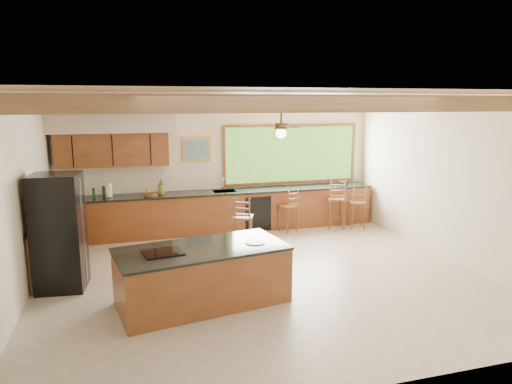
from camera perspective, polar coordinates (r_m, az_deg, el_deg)
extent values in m
plane|color=#BBA99B|center=(7.81, 0.66, -10.48)|extent=(7.20, 7.20, 0.00)
cube|color=beige|center=(10.51, -4.41, 3.57)|extent=(7.20, 0.04, 3.00)
cube|color=beige|center=(4.47, 12.80, -7.10)|extent=(7.20, 0.04, 3.00)
cube|color=beige|center=(7.25, -27.72, -1.11)|extent=(0.04, 6.50, 3.00)
cube|color=beige|center=(9.09, 23.00, 1.52)|extent=(0.04, 6.50, 3.00)
cube|color=#95764A|center=(7.26, 0.71, 12.10)|extent=(7.20, 6.50, 0.04)
cube|color=#A27F51|center=(5.75, 5.37, 10.92)|extent=(7.10, 0.15, 0.22)
cube|color=#A27F51|center=(7.74, -0.37, 11.01)|extent=(7.10, 0.15, 0.22)
cube|color=#A27F51|center=(9.49, -3.35, 11.01)|extent=(7.10, 0.15, 0.22)
cube|color=brown|center=(10.07, -17.48, 5.05)|extent=(2.30, 0.35, 0.70)
cube|color=beige|center=(9.96, -17.70, 8.44)|extent=(2.60, 0.50, 0.48)
cylinder|color=#FFEABF|center=(10.01, -21.65, 6.88)|extent=(0.10, 0.10, 0.01)
cylinder|color=#FFEABF|center=(9.97, -13.57, 7.33)|extent=(0.10, 0.10, 0.01)
cube|color=#7EC345|center=(10.92, 4.41, 4.75)|extent=(3.20, 0.04, 1.30)
cube|color=#BE8B3A|center=(10.34, -7.40, 5.34)|extent=(0.64, 0.03, 0.54)
cube|color=#3D6E59|center=(10.32, -7.38, 5.33)|extent=(0.54, 0.01, 0.44)
cube|color=brown|center=(10.37, -3.94, -2.48)|extent=(7.00, 0.65, 0.88)
cube|color=black|center=(10.28, -3.98, 0.01)|extent=(7.04, 0.69, 0.04)
cube|color=brown|center=(8.74, -23.16, -5.99)|extent=(0.65, 2.35, 0.88)
cube|color=black|center=(8.62, -23.40, -3.06)|extent=(0.69, 2.39, 0.04)
cube|color=black|center=(10.23, 0.29, -2.76)|extent=(0.60, 0.02, 0.78)
cube|color=silver|center=(10.27, -3.98, 0.04)|extent=(0.50, 0.38, 0.03)
cylinder|color=silver|center=(10.44, -4.22, 1.13)|extent=(0.03, 0.03, 0.30)
cylinder|color=silver|center=(10.32, -4.11, 1.75)|extent=(0.03, 0.20, 0.03)
cylinder|color=white|center=(10.04, -17.89, 0.20)|extent=(0.12, 0.12, 0.30)
cylinder|color=#193F19|center=(10.10, -19.63, -0.10)|extent=(0.06, 0.06, 0.21)
cylinder|color=#193F19|center=(10.16, -18.49, 0.07)|extent=(0.06, 0.06, 0.22)
cube|color=black|center=(11.19, 10.80, 1.08)|extent=(0.22, 0.18, 0.09)
cube|color=brown|center=(6.75, -6.69, -10.45)|extent=(2.52, 1.49, 0.80)
cube|color=black|center=(6.61, -6.78, -7.07)|extent=(2.57, 1.53, 0.04)
cube|color=black|center=(6.45, -11.56, -7.44)|extent=(0.59, 0.50, 0.02)
cylinder|color=white|center=(6.78, -0.11, -6.29)|extent=(0.29, 0.29, 0.01)
cube|color=black|center=(7.69, -23.41, -4.63)|extent=(0.78, 0.76, 1.82)
cube|color=silver|center=(7.65, -20.77, -4.52)|extent=(0.03, 0.05, 1.67)
cube|color=brown|center=(9.11, -1.61, -3.13)|extent=(0.49, 0.49, 0.04)
cylinder|color=brown|center=(9.02, -2.28, -5.43)|extent=(0.04, 0.04, 0.61)
cylinder|color=brown|center=(9.09, -0.46, -5.28)|extent=(0.04, 0.04, 0.61)
cylinder|color=brown|center=(9.30, -2.72, -4.92)|extent=(0.04, 0.04, 0.61)
cylinder|color=brown|center=(9.37, -0.94, -4.79)|extent=(0.04, 0.04, 0.61)
cube|color=brown|center=(10.27, 4.05, -1.75)|extent=(0.46, 0.46, 0.04)
cylinder|color=brown|center=(10.17, 3.55, -3.64)|extent=(0.03, 0.03, 0.57)
cylinder|color=brown|center=(10.27, 5.02, -3.53)|extent=(0.03, 0.03, 0.57)
cylinder|color=brown|center=(10.43, 3.05, -3.27)|extent=(0.03, 0.03, 0.57)
cylinder|color=brown|center=(10.52, 4.48, -3.16)|extent=(0.03, 0.03, 0.57)
cube|color=brown|center=(10.70, 9.97, -0.83)|extent=(0.49, 0.49, 0.04)
cylinder|color=brown|center=(10.57, 9.49, -2.94)|extent=(0.04, 0.04, 0.67)
cylinder|color=brown|center=(10.71, 11.06, -2.81)|extent=(0.04, 0.04, 0.67)
cylinder|color=brown|center=(10.86, 8.76, -2.55)|extent=(0.04, 0.04, 0.67)
cylinder|color=brown|center=(10.99, 10.30, -2.43)|extent=(0.04, 0.04, 0.67)
cube|color=brown|center=(10.82, 12.58, -1.27)|extent=(0.43, 0.43, 0.04)
cylinder|color=brown|center=(10.70, 12.20, -3.10)|extent=(0.03, 0.03, 0.59)
cylinder|color=brown|center=(10.84, 13.52, -2.98)|extent=(0.03, 0.03, 0.59)
cylinder|color=brown|center=(10.94, 11.50, -2.76)|extent=(0.03, 0.03, 0.59)
cylinder|color=brown|center=(11.08, 12.81, -2.65)|extent=(0.03, 0.03, 0.59)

